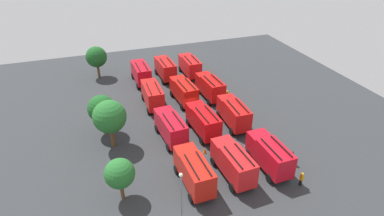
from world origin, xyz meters
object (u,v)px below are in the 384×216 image
at_px(firefighter_0, 292,157).
at_px(firefighter_2, 301,179).
at_px(tree_3, 96,57).
at_px(tree_2, 102,109).
at_px(tree_0, 120,174).
at_px(lamppost, 181,199).
at_px(fire_truck_3, 190,65).
at_px(fire_truck_0, 269,154).
at_px(fire_truck_11, 141,72).
at_px(fire_truck_5, 203,120).
at_px(firefighter_1, 227,95).
at_px(fire_truck_6, 184,91).
at_px(fire_truck_7, 165,68).
at_px(fire_truck_10, 152,94).
at_px(firefighter_3, 159,90).
at_px(tree_1, 110,117).
at_px(traffic_cone_0, 205,151).
at_px(fire_truck_9, 171,127).
at_px(traffic_cone_1, 160,120).
at_px(fire_truck_1, 234,113).
at_px(fire_truck_4, 233,162).
at_px(fire_truck_2, 210,87).
at_px(fire_truck_8, 194,171).

height_order(firefighter_0, firefighter_2, firefighter_0).
bearing_deg(tree_3, tree_2, 176.98).
bearing_deg(tree_0, lamppost, -143.51).
distance_m(fire_truck_3, tree_3, 17.67).
bearing_deg(fire_truck_0, fire_truck_11, 17.11).
distance_m(fire_truck_5, firefighter_1, 10.83).
xyz_separation_m(fire_truck_6, fire_truck_7, (10.16, 0.34, 0.00)).
relative_size(fire_truck_0, fire_truck_10, 1.00).
bearing_deg(firefighter_1, firefighter_3, 95.59).
bearing_deg(tree_2, tree_1, -168.04).
relative_size(tree_1, traffic_cone_0, 9.48).
relative_size(fire_truck_0, tree_1, 1.08).
distance_m(fire_truck_9, tree_1, 8.11).
bearing_deg(fire_truck_7, traffic_cone_1, 160.42).
relative_size(firefighter_3, tree_1, 0.24).
bearing_deg(tree_1, tree_3, -0.80).
relative_size(fire_truck_10, firefighter_3, 4.48).
xyz_separation_m(fire_truck_3, tree_2, (-14.71, 17.79, 1.81)).
height_order(fire_truck_1, fire_truck_4, same).
height_order(firefighter_2, tree_0, tree_0).
height_order(firefighter_2, firefighter_3, firefighter_2).
bearing_deg(firefighter_2, traffic_cone_0, -51.44).
bearing_deg(tree_1, fire_truck_6, -56.67).
xyz_separation_m(traffic_cone_0, lamppost, (-10.76, 6.55, 3.90)).
distance_m(fire_truck_7, firefighter_2, 33.89).
bearing_deg(fire_truck_7, fire_truck_11, 94.81).
bearing_deg(lamppost, tree_2, 14.58).
xyz_separation_m(fire_truck_3, firefighter_0, (-29.29, -3.17, -1.13)).
bearing_deg(traffic_cone_0, lamppost, 148.67).
relative_size(fire_truck_6, firefighter_2, 4.14).
relative_size(fire_truck_11, lamppost, 0.98).
relative_size(fire_truck_9, firefighter_0, 4.08).
bearing_deg(fire_truck_2, fire_truck_6, 87.56).
bearing_deg(fire_truck_0, firefighter_2, -154.94).
distance_m(fire_truck_3, fire_truck_8, 30.35).
relative_size(firefighter_1, tree_3, 0.29).
distance_m(fire_truck_7, lamppost, 35.71).
xyz_separation_m(fire_truck_9, firefighter_3, (13.67, -1.79, -1.25)).
bearing_deg(tree_3, tree_0, 178.91).
height_order(fire_truck_6, firefighter_0, fire_truck_6).
bearing_deg(firefighter_2, firefighter_0, -111.37).
xyz_separation_m(fire_truck_0, tree_0, (0.90, 17.41, 1.23)).
bearing_deg(fire_truck_10, fire_truck_11, 1.52).
relative_size(fire_truck_2, tree_0, 1.45).
bearing_deg(traffic_cone_1, fire_truck_7, -18.57).
xyz_separation_m(fire_truck_4, traffic_cone_1, (14.63, 4.99, -1.85)).
height_order(fire_truck_8, traffic_cone_1, fire_truck_8).
xyz_separation_m(firefighter_1, traffic_cone_0, (-12.16, 8.73, -0.64)).
height_order(fire_truck_11, firefighter_3, fire_truck_11).
bearing_deg(firefighter_1, fire_truck_4, -167.94).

